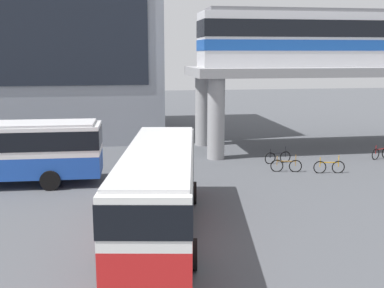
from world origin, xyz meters
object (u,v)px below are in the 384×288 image
at_px(station_building, 13,34).
at_px(bicycle_red, 381,153).
at_px(bicycle_orange, 329,167).
at_px(bicycle_black, 278,157).
at_px(bicycle_brown, 286,166).
at_px(train, 351,38).
at_px(bus_main, 159,182).

bearing_deg(station_building, bicycle_red, -29.19).
distance_m(bicycle_orange, bicycle_black, 3.49).
bearing_deg(bicycle_brown, bicycle_orange, -16.39).
bearing_deg(bicycle_brown, station_building, 137.31).
xyz_separation_m(station_building, train, (24.31, -9.83, -0.52)).
bearing_deg(bicycle_orange, bicycle_brown, 163.61).
distance_m(train, bicycle_red, 8.37).
relative_size(bicycle_brown, bicycle_orange, 0.98).
bearing_deg(station_building, bicycle_brown, -42.69).
bearing_deg(bicycle_red, train, 96.42).
height_order(bicycle_brown, bicycle_black, same).
bearing_deg(station_building, bicycle_black, -38.19).
xyz_separation_m(train, bicycle_orange, (-4.48, -7.02, -7.34)).
bearing_deg(bicycle_black, train, 32.68).
distance_m(bicycle_brown, bicycle_black, 2.19).
relative_size(bicycle_brown, bicycle_black, 0.99).
distance_m(station_building, train, 26.23).
xyz_separation_m(train, bus_main, (-14.75, -14.46, -5.71)).
height_order(bicycle_brown, bicycle_red, same).
bearing_deg(bicycle_orange, bus_main, -144.05).
xyz_separation_m(bus_main, bicycle_red, (15.20, 10.46, -1.63)).
relative_size(train, bicycle_red, 12.88).
height_order(train, bicycle_orange, train).
relative_size(train, bus_main, 1.88).
bearing_deg(bus_main, bicycle_orange, 35.95).
relative_size(station_building, bus_main, 2.05).
height_order(bicycle_brown, bicycle_orange, same).
relative_size(bus_main, bicycle_black, 6.38).
relative_size(bicycle_orange, bicycle_red, 1.08).
height_order(train, bicycle_red, train).
distance_m(bicycle_brown, bicycle_red, 7.59).
distance_m(bus_main, bicycle_brown, 11.50).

